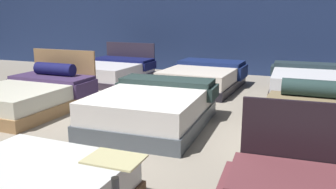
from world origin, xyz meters
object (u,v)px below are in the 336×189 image
object	(u,v)px
bed_5	(322,127)
bed_8	(313,84)
bed_4	(152,108)
bed_7	(203,77)
bed_6	(112,71)
bed_3	(31,95)

from	to	relation	value
bed_5	bed_8	world-z (taller)	bed_5
bed_4	bed_5	bearing A→B (deg)	1.45
bed_5	bed_7	bearing A→B (deg)	131.15
bed_4	bed_6	bearing A→B (deg)	127.79
bed_3	bed_6	xyz separation A→B (m)	(-0.01, 2.82, -0.01)
bed_5	bed_7	size ratio (longest dim) A/B	0.97
bed_6	bed_7	xyz separation A→B (m)	(2.38, -0.02, 0.01)
bed_3	bed_4	world-z (taller)	bed_3
bed_3	bed_5	distance (m)	4.69
bed_6	bed_5	bearing A→B (deg)	-27.53
bed_7	bed_4	bearing A→B (deg)	-87.07
bed_7	bed_8	xyz separation A→B (m)	(2.29, 0.02, 0.01)
bed_3	bed_7	distance (m)	3.67
bed_4	bed_3	bearing A→B (deg)	176.75
bed_6	bed_8	bearing A→B (deg)	2.93
bed_7	bed_8	world-z (taller)	bed_8
bed_5	bed_6	size ratio (longest dim) A/B	1.05
bed_3	bed_8	distance (m)	5.45
bed_6	bed_7	world-z (taller)	bed_6
bed_7	bed_6	bearing A→B (deg)	-177.35
bed_4	bed_5	size ratio (longest dim) A/B	0.93
bed_3	bed_8	bearing A→B (deg)	32.50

